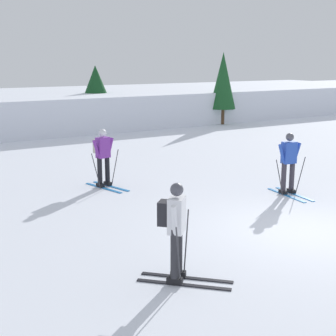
{
  "coord_description": "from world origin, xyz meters",
  "views": [
    {
      "loc": [
        -7.96,
        -7.24,
        3.67
      ],
      "look_at": [
        -1.27,
        3.56,
        0.9
      ],
      "focal_mm": 53.32,
      "sensor_mm": 36.0,
      "label": 1
    }
  ],
  "objects_px": {
    "skier_blue": "(289,162)",
    "conifer_far_centre": "(96,89)",
    "conifer_far_right": "(223,81)",
    "skier_purple": "(103,155)",
    "skier_white": "(175,227)"
  },
  "relations": [
    {
      "from": "skier_blue",
      "to": "conifer_far_centre",
      "type": "relative_size",
      "value": 0.51
    },
    {
      "from": "skier_blue",
      "to": "conifer_far_right",
      "type": "xyz_separation_m",
      "value": [
        7.94,
        13.18,
        1.56
      ]
    },
    {
      "from": "skier_purple",
      "to": "conifer_far_right",
      "type": "distance_m",
      "value": 15.49
    },
    {
      "from": "skier_white",
      "to": "skier_blue",
      "type": "relative_size",
      "value": 1.0
    },
    {
      "from": "skier_purple",
      "to": "conifer_far_centre",
      "type": "height_order",
      "value": "conifer_far_centre"
    },
    {
      "from": "skier_purple",
      "to": "skier_blue",
      "type": "distance_m",
      "value": 5.3
    },
    {
      "from": "skier_purple",
      "to": "skier_white",
      "type": "distance_m",
      "value": 6.74
    },
    {
      "from": "conifer_far_right",
      "to": "skier_blue",
      "type": "bearing_deg",
      "value": -121.08
    },
    {
      "from": "conifer_far_right",
      "to": "conifer_far_centre",
      "type": "xyz_separation_m",
      "value": [
        -6.27,
        3.66,
        -0.45
      ]
    },
    {
      "from": "skier_white",
      "to": "conifer_far_right",
      "type": "height_order",
      "value": "conifer_far_right"
    },
    {
      "from": "skier_white",
      "to": "conifer_far_centre",
      "type": "distance_m",
      "value": 21.25
    },
    {
      "from": "skier_purple",
      "to": "conifer_far_right",
      "type": "bearing_deg",
      "value": 39.09
    },
    {
      "from": "conifer_far_centre",
      "to": "skier_blue",
      "type": "bearing_deg",
      "value": -95.69
    },
    {
      "from": "skier_white",
      "to": "conifer_far_centre",
      "type": "xyz_separation_m",
      "value": [
        7.36,
        19.9,
        1.06
      ]
    },
    {
      "from": "conifer_far_centre",
      "to": "conifer_far_right",
      "type": "bearing_deg",
      "value": -30.28
    }
  ]
}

